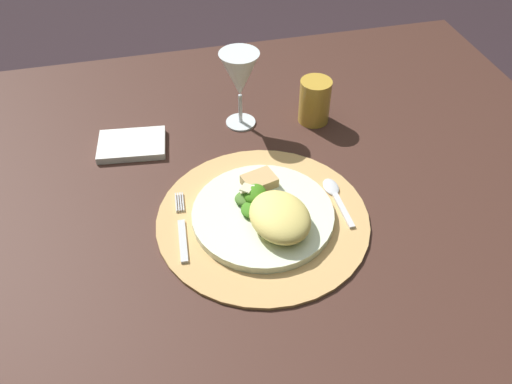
# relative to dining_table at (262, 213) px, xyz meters

# --- Properties ---
(ground_plane) EXTENTS (6.00, 6.00, 0.00)m
(ground_plane) POSITION_rel_dining_table_xyz_m (0.00, 0.00, -0.60)
(ground_plane) COLOR #2D2025
(dining_table) EXTENTS (1.30, 1.00, 0.71)m
(dining_table) POSITION_rel_dining_table_xyz_m (0.00, 0.00, 0.00)
(dining_table) COLOR #41251E
(dining_table) RESTS_ON ground
(placemat) EXTENTS (0.37, 0.37, 0.01)m
(placemat) POSITION_rel_dining_table_xyz_m (-0.03, -0.12, 0.11)
(placemat) COLOR tan
(placemat) RESTS_ON dining_table
(dinner_plate) EXTENTS (0.24, 0.24, 0.01)m
(dinner_plate) POSITION_rel_dining_table_xyz_m (-0.03, -0.12, 0.12)
(dinner_plate) COLOR silver
(dinner_plate) RESTS_ON placemat
(pasta_serving) EXTENTS (0.11, 0.13, 0.04)m
(pasta_serving) POSITION_rel_dining_table_xyz_m (-0.01, -0.16, 0.15)
(pasta_serving) COLOR #EAD06D
(pasta_serving) RESTS_ON dinner_plate
(salad_greens) EXTENTS (0.07, 0.10, 0.03)m
(salad_greens) POSITION_rel_dining_table_xyz_m (-0.04, -0.09, 0.14)
(salad_greens) COLOR #3A7917
(salad_greens) RESTS_ON dinner_plate
(bread_piece) EXTENTS (0.07, 0.06, 0.02)m
(bread_piece) POSITION_rel_dining_table_xyz_m (-0.02, -0.05, 0.14)
(bread_piece) COLOR tan
(bread_piece) RESTS_ON dinner_plate
(fork) EXTENTS (0.02, 0.16, 0.00)m
(fork) POSITION_rel_dining_table_xyz_m (-0.17, -0.12, 0.12)
(fork) COLOR silver
(fork) RESTS_ON placemat
(spoon) EXTENTS (0.03, 0.13, 0.01)m
(spoon) POSITION_rel_dining_table_xyz_m (0.11, -0.09, 0.12)
(spoon) COLOR silver
(spoon) RESTS_ON placemat
(napkin) EXTENTS (0.14, 0.11, 0.01)m
(napkin) POSITION_rel_dining_table_xyz_m (-0.23, 0.13, 0.12)
(napkin) COLOR white
(napkin) RESTS_ON dining_table
(wine_glass) EXTENTS (0.08, 0.08, 0.16)m
(wine_glass) POSITION_rel_dining_table_xyz_m (-0.01, 0.16, 0.22)
(wine_glass) COLOR silver
(wine_glass) RESTS_ON dining_table
(amber_tumbler) EXTENTS (0.06, 0.06, 0.09)m
(amber_tumbler) POSITION_rel_dining_table_xyz_m (0.15, 0.14, 0.16)
(amber_tumbler) COLOR gold
(amber_tumbler) RESTS_ON dining_table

